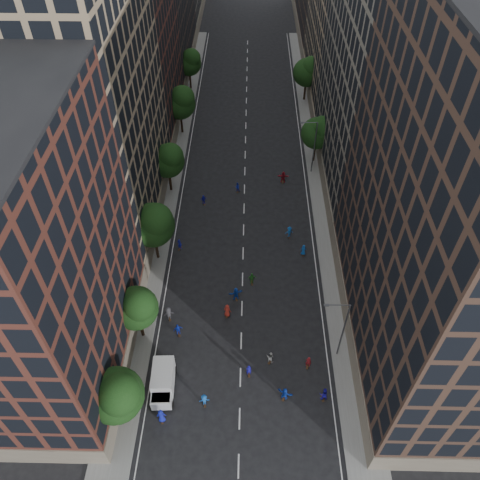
{
  "coord_description": "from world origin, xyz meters",
  "views": [
    {
      "loc": [
        0.45,
        -15.42,
        45.72
      ],
      "look_at": [
        -0.42,
        27.52,
        2.0
      ],
      "focal_mm": 35.0,
      "sensor_mm": 36.0,
      "label": 1
    }
  ],
  "objects": [
    {
      "name": "ground",
      "position": [
        0.0,
        40.0,
        0.0
      ],
      "size": [
        240.0,
        240.0,
        0.0
      ],
      "primitive_type": "plane",
      "color": "black",
      "rests_on": "ground"
    },
    {
      "name": "sidewalk_left",
      "position": [
        -12.0,
        47.5,
        0.07
      ],
      "size": [
        4.0,
        105.0,
        0.15
      ],
      "primitive_type": "cube",
      "color": "slate",
      "rests_on": "ground"
    },
    {
      "name": "sidewalk_right",
      "position": [
        12.0,
        47.5,
        0.07
      ],
      "size": [
        4.0,
        105.0,
        0.15
      ],
      "primitive_type": "cube",
      "color": "slate",
      "rests_on": "ground"
    },
    {
      "name": "bldg_left_a",
      "position": [
        -19.0,
        11.0,
        15.0
      ],
      "size": [
        14.0,
        22.0,
        30.0
      ],
      "primitive_type": "cube",
      "color": "#4E261E",
      "rests_on": "ground"
    },
    {
      "name": "bldg_left_b",
      "position": [
        -19.0,
        35.0,
        17.0
      ],
      "size": [
        14.0,
        26.0,
        34.0
      ],
      "primitive_type": "cube",
      "color": "#978063",
      "rests_on": "ground"
    },
    {
      "name": "bldg_left_c",
      "position": [
        -19.0,
        58.0,
        14.0
      ],
      "size": [
        14.0,
        20.0,
        28.0
      ],
      "primitive_type": "cube",
      "color": "#4E261E",
      "rests_on": "ground"
    },
    {
      "name": "bldg_right_a",
      "position": [
        19.0,
        15.0,
        18.0
      ],
      "size": [
        14.0,
        30.0,
        36.0
      ],
      "primitive_type": "cube",
      "color": "#402C22",
      "rests_on": "ground"
    },
    {
      "name": "bldg_right_b",
      "position": [
        19.0,
        44.0,
        16.5
      ],
      "size": [
        14.0,
        28.0,
        33.0
      ],
      "primitive_type": "cube",
      "color": "#655F54",
      "rests_on": "ground"
    },
    {
      "name": "tree_left_0",
      "position": [
        -11.01,
        3.85,
        5.96
      ],
      "size": [
        5.2,
        5.2,
        8.83
      ],
      "color": "black",
      "rests_on": "ground"
    },
    {
      "name": "tree_left_1",
      "position": [
        -11.02,
        13.86,
        5.55
      ],
      "size": [
        4.8,
        4.8,
        8.21
      ],
      "color": "black",
      "rests_on": "ground"
    },
    {
      "name": "tree_left_2",
      "position": [
        -10.99,
        25.83,
        6.36
      ],
      "size": [
        5.6,
        5.6,
        9.45
      ],
      "color": "black",
      "rests_on": "ground"
    },
    {
      "name": "tree_left_3",
      "position": [
        -11.02,
        39.85,
        5.82
      ],
      "size": [
        5.0,
        5.0,
        8.58
      ],
      "color": "black",
      "rests_on": "ground"
    },
    {
      "name": "tree_left_4",
      "position": [
        -11.0,
        55.84,
        6.1
      ],
      "size": [
        5.4,
        5.4,
        9.08
      ],
      "color": "black",
      "rests_on": "ground"
    },
    {
      "name": "tree_left_5",
      "position": [
        -11.02,
        71.86,
        5.68
      ],
      "size": [
        4.8,
        4.8,
        8.33
      ],
      "color": "black",
      "rests_on": "ground"
    },
    {
      "name": "tree_right_a",
      "position": [
        11.38,
        47.85,
        5.63
      ],
      "size": [
        5.0,
        5.0,
        8.39
      ],
      "color": "black",
      "rests_on": "ground"
    },
    {
      "name": "tree_right_b",
      "position": [
        11.39,
        67.85,
        5.96
      ],
      "size": [
        5.2,
        5.2,
        8.83
      ],
      "color": "black",
      "rests_on": "ground"
    },
    {
      "name": "streetlamp_near",
      "position": [
        10.37,
        12.0,
        5.17
      ],
      "size": [
        2.64,
        0.22,
        9.06
      ],
      "color": "#595B60",
      "rests_on": "ground"
    },
    {
      "name": "streetlamp_far",
      "position": [
        10.37,
        45.0,
        5.17
      ],
      "size": [
        2.64,
        0.22,
        9.06
      ],
      "color": "#595B60",
      "rests_on": "ground"
    },
    {
      "name": "cargo_van",
      "position": [
        -7.92,
        7.58,
        1.37
      ],
      "size": [
        2.5,
        4.98,
        2.6
      ],
      "rotation": [
        0.0,
        0.0,
        0.05
      ],
      "color": "white",
      "rests_on": "ground"
    },
    {
      "name": "skater_0",
      "position": [
        -7.67,
        4.19,
        0.95
      ],
      "size": [
        0.99,
        0.71,
        1.9
      ],
      "primitive_type": "imported",
      "rotation": [
        0.0,
        0.0,
        3.26
      ],
      "color": "#141DA5",
      "rests_on": "ground"
    },
    {
      "name": "skater_1",
      "position": [
        0.87,
        9.39,
        0.82
      ],
      "size": [
        0.66,
        0.5,
        1.63
      ],
      "primitive_type": "imported",
      "rotation": [
        0.0,
        0.0,
        3.34
      ],
      "color": "#151292",
      "rests_on": "ground"
    },
    {
      "name": "skater_2",
      "position": [
        8.5,
        6.82,
        0.9
      ],
      "size": [
        0.92,
        0.75,
        1.8
      ],
      "primitive_type": "imported",
      "rotation": [
        0.0,
        0.0,
        3.22
      ],
      "color": "#1E15B1",
      "rests_on": "ground"
    },
    {
      "name": "skater_3",
      "position": [
        -3.59,
        5.97,
        0.8
      ],
      "size": [
        1.12,
        0.76,
        1.6
      ],
      "primitive_type": "imported",
      "rotation": [
        0.0,
        0.0,
        3.31
      ],
      "color": "blue",
      "rests_on": "ground"
    },
    {
      "name": "skater_4",
      "position": [
        -7.16,
        14.23,
        0.88
      ],
      "size": [
        1.12,
        0.74,
        1.77
      ],
      "primitive_type": "imported",
      "rotation": [
        0.0,
        0.0,
        3.47
      ],
      "color": "#152CAD",
      "rests_on": "ground"
    },
    {
      "name": "skater_5",
      "position": [
        4.55,
        6.78,
        0.87
      ],
      "size": [
        1.68,
        1.12,
        1.74
      ],
      "primitive_type": "imported",
      "rotation": [
        0.0,
        0.0,
        2.72
      ],
      "color": "#163AB3",
      "rests_on": "ground"
    },
    {
      "name": "skater_6",
      "position": [
        -1.69,
        16.92,
        0.94
      ],
      "size": [
        1.06,
        0.85,
        1.87
      ],
      "primitive_type": "imported",
      "rotation": [
        0.0,
        0.0,
        2.82
      ],
      "color": "#A8271C",
      "rests_on": "ground"
    },
    {
      "name": "skater_7",
      "position": [
        7.25,
        10.46,
        0.85
      ],
      "size": [
        0.7,
        0.55,
        1.69
      ],
      "primitive_type": "imported",
      "rotation": [
        0.0,
        0.0,
        2.88
      ],
      "color": "maroon",
      "rests_on": "ground"
    },
    {
      "name": "skater_8",
      "position": [
        3.19,
        10.97,
        0.8
      ],
      "size": [
        0.96,
        0.87,
        1.61
      ],
      "primitive_type": "imported",
      "rotation": [
        0.0,
        0.0,
        2.74
      ],
      "color": "#B2B1AE",
      "rests_on": "ground"
    },
    {
      "name": "skater_9",
      "position": [
        -8.5,
        16.36,
        0.94
      ],
      "size": [
        1.38,
        1.07,
        1.88
      ],
      "primitive_type": "imported",
      "rotation": [
        0.0,
        0.0,
        3.49
      ],
      "color": "#37363B",
      "rests_on": "ground"
    },
    {
      "name": "skater_10",
      "position": [
        1.18,
        21.91,
        0.88
      ],
      "size": [
        1.09,
        0.61,
        1.75
      ],
      "primitive_type": "imported",
      "rotation": [
        0.0,
        0.0,
        3.33
      ],
      "color": "#247423",
      "rests_on": "ground"
    },
    {
      "name": "skater_11",
      "position": [
        -0.75,
        19.41,
        0.94
      ],
      "size": [
        1.84,
        1.13,
        1.89
      ],
      "primitive_type": "imported",
      "rotation": [
        0.0,
        0.0,
        3.5
      ],
      "color": "#153EAE",
      "rests_on": "ground"
    },
    {
      "name": "skater_12",
      "position": [
        7.96,
        26.98,
        0.81
      ],
      "size": [
        0.8,
        0.52,
        1.62
      ],
      "primitive_type": "imported",
      "rotation": [
        0.0,
        0.0,
        3.13
      ],
      "color": "#144DA8",
      "rests_on": "ground"
    },
    {
      "name": "skater_13",
      "position": [
        -8.5,
        27.69,
        0.82
      ],
      "size": [
        0.71,
        0.6,
        1.64
      ],
      "primitive_type": "imported",
      "rotation": [
        0.0,
        0.0,
        2.72
      ],
      "color": "#121695",
      "rests_on": "ground"
    },
    {
      "name": "skater_14",
      "position": [
        -1.09,
        39.98,
        0.75
      ],
      "size": [
        0.78,
        0.64,
        1.51
      ],
      "primitive_type": "imported",
      "rotation": [
        0.0,
        0.0,
        3.24
      ],
      "color": "#1628B4",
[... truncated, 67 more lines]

